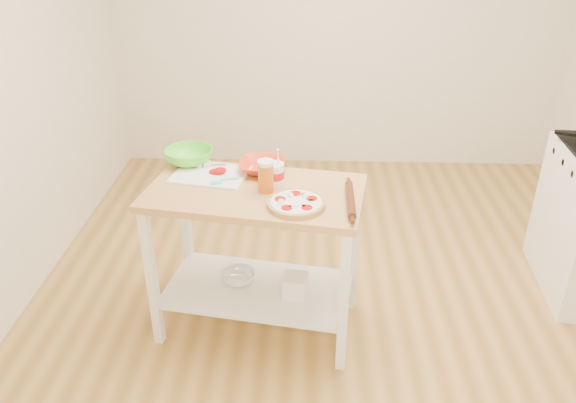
% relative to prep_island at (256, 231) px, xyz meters
% --- Properties ---
extents(room_shell, '(4.04, 4.54, 2.74)m').
position_rel_prep_island_xyz_m(room_shell, '(0.53, 0.17, 0.70)').
color(room_shell, '#B58843').
rests_on(room_shell, ground).
extents(prep_island, '(1.22, 0.80, 0.90)m').
position_rel_prep_island_xyz_m(prep_island, '(0.00, 0.00, 0.00)').
color(prep_island, tan).
rests_on(prep_island, ground).
extents(pizza, '(0.29, 0.29, 0.05)m').
position_rel_prep_island_xyz_m(pizza, '(0.22, -0.18, 0.27)').
color(pizza, tan).
rests_on(pizza, prep_island).
extents(cutting_board, '(0.45, 0.37, 0.04)m').
position_rel_prep_island_xyz_m(cutting_board, '(-0.26, 0.17, 0.26)').
color(cutting_board, white).
rests_on(cutting_board, prep_island).
extents(spatula, '(0.14, 0.09, 0.01)m').
position_rel_prep_island_xyz_m(spatula, '(-0.18, 0.07, 0.27)').
color(spatula, '#42D9C8').
rests_on(spatula, cutting_board).
extents(knife, '(0.27, 0.06, 0.01)m').
position_rel_prep_island_xyz_m(knife, '(-0.36, 0.25, 0.27)').
color(knife, silver).
rests_on(knife, cutting_board).
extents(orange_bowl, '(0.26, 0.26, 0.06)m').
position_rel_prep_island_xyz_m(orange_bowl, '(0.02, 0.23, 0.28)').
color(orange_bowl, red).
rests_on(orange_bowl, prep_island).
extents(green_bowl, '(0.32, 0.32, 0.09)m').
position_rel_prep_island_xyz_m(green_bowl, '(-0.41, 0.32, 0.30)').
color(green_bowl, '#5AE32F').
rests_on(green_bowl, prep_island).
extents(beer_pint, '(0.09, 0.09, 0.17)m').
position_rel_prep_island_xyz_m(beer_pint, '(0.06, -0.01, 0.34)').
color(beer_pint, '#C15E14').
rests_on(beer_pint, prep_island).
extents(yogurt_tub, '(0.10, 0.10, 0.22)m').
position_rel_prep_island_xyz_m(yogurt_tub, '(0.10, 0.07, 0.31)').
color(yogurt_tub, white).
rests_on(yogurt_tub, prep_island).
extents(rolling_pin, '(0.05, 0.36, 0.04)m').
position_rel_prep_island_xyz_m(rolling_pin, '(0.49, -0.14, 0.27)').
color(rolling_pin, '#4F2412').
rests_on(rolling_pin, prep_island).
extents(shelf_glass_bowl, '(0.27, 0.27, 0.06)m').
position_rel_prep_island_xyz_m(shelf_glass_bowl, '(-0.12, 0.06, -0.36)').
color(shelf_glass_bowl, silver).
rests_on(shelf_glass_bowl, prep_island).
extents(shelf_bin, '(0.15, 0.15, 0.13)m').
position_rel_prep_island_xyz_m(shelf_bin, '(0.22, -0.06, -0.32)').
color(shelf_bin, white).
rests_on(shelf_bin, prep_island).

